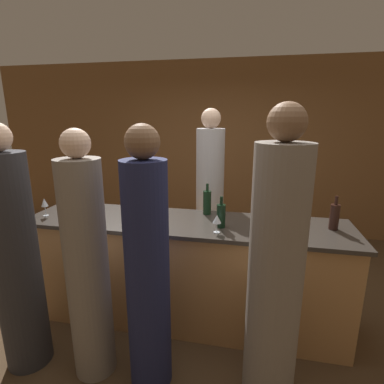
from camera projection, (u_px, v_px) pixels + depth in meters
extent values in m
plane|color=#4C3823|center=(185.00, 317.00, 2.96)|extent=(14.00, 14.00, 0.00)
cube|color=brown|center=(219.00, 148.00, 4.99)|extent=(8.00, 0.06, 2.80)
cube|color=#B27F4C|center=(185.00, 273.00, 2.84)|extent=(2.88, 0.65, 0.97)
cube|color=#332D28|center=(185.00, 223.00, 2.72)|extent=(2.94, 0.71, 0.03)
cylinder|color=#B2B2B7|center=(210.00, 209.00, 3.42)|extent=(0.31, 0.31, 1.80)
sphere|color=beige|center=(211.00, 118.00, 3.17)|extent=(0.21, 0.21, 0.21)
cylinder|color=gray|center=(88.00, 273.00, 2.17)|extent=(0.31, 0.31, 1.66)
sphere|color=beige|center=(75.00, 143.00, 1.94)|extent=(0.20, 0.20, 0.20)
cylinder|color=gray|center=(275.00, 285.00, 1.89)|extent=(0.34, 0.34, 1.79)
sphere|color=brown|center=(287.00, 122.00, 1.64)|extent=(0.22, 0.22, 0.22)
cylinder|color=#2D2D33|center=(16.00, 265.00, 2.24)|extent=(0.33, 0.33, 1.69)
cylinder|color=#1E234C|center=(148.00, 279.00, 2.08)|extent=(0.31, 0.31, 1.67)
sphere|color=brown|center=(142.00, 142.00, 1.84)|extent=(0.22, 0.22, 0.22)
cylinder|color=black|center=(334.00, 217.00, 2.50)|extent=(0.08, 0.08, 0.22)
cylinder|color=black|center=(336.00, 200.00, 2.46)|extent=(0.03, 0.03, 0.07)
cylinder|color=black|center=(221.00, 216.00, 2.55)|extent=(0.08, 0.08, 0.20)
cylinder|color=black|center=(221.00, 201.00, 2.51)|extent=(0.03, 0.03, 0.07)
cylinder|color=black|center=(207.00, 203.00, 2.88)|extent=(0.08, 0.08, 0.23)
cylinder|color=black|center=(207.00, 187.00, 2.85)|extent=(0.03, 0.03, 0.07)
cylinder|color=silver|center=(267.00, 239.00, 2.32)|extent=(0.05, 0.05, 0.00)
cylinder|color=silver|center=(267.00, 233.00, 2.31)|extent=(0.01, 0.01, 0.08)
cone|color=silver|center=(268.00, 224.00, 2.29)|extent=(0.08, 0.08, 0.07)
cylinder|color=silver|center=(71.00, 219.00, 2.75)|extent=(0.05, 0.05, 0.00)
cylinder|color=silver|center=(70.00, 215.00, 2.74)|extent=(0.01, 0.01, 0.08)
cone|color=silver|center=(69.00, 207.00, 2.72)|extent=(0.08, 0.08, 0.07)
cylinder|color=silver|center=(294.00, 229.00, 2.52)|extent=(0.05, 0.05, 0.00)
cylinder|color=silver|center=(294.00, 223.00, 2.51)|extent=(0.01, 0.01, 0.10)
cone|color=silver|center=(295.00, 214.00, 2.49)|extent=(0.07, 0.07, 0.06)
cylinder|color=silver|center=(46.00, 216.00, 2.86)|extent=(0.05, 0.05, 0.00)
cylinder|color=silver|center=(45.00, 211.00, 2.84)|extent=(0.01, 0.01, 0.09)
cone|color=silver|center=(44.00, 202.00, 2.82)|extent=(0.06, 0.06, 0.08)
cylinder|color=silver|center=(217.00, 232.00, 2.45)|extent=(0.05, 0.05, 0.00)
cylinder|color=silver|center=(217.00, 227.00, 2.44)|extent=(0.01, 0.01, 0.08)
cone|color=silver|center=(217.00, 219.00, 2.42)|extent=(0.07, 0.07, 0.07)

